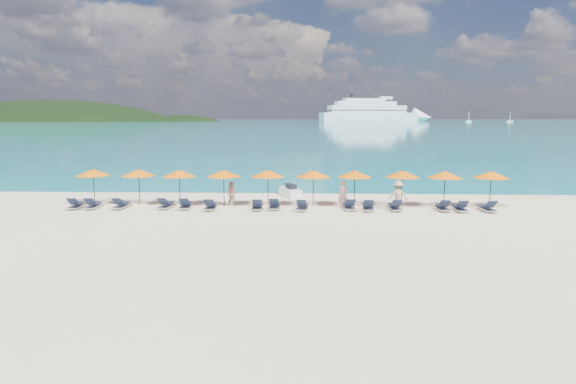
{
  "coord_description": "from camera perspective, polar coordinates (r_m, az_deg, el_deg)",
  "views": [
    {
      "loc": [
        1.08,
        -24.12,
        5.46
      ],
      "look_at": [
        0.0,
        3.0,
        1.2
      ],
      "focal_mm": 30.0,
      "sensor_mm": 36.0,
      "label": 1
    }
  ],
  "objects": [
    {
      "name": "lounger_1",
      "position": [
        31.13,
        -22.1,
        -1.4
      ],
      "size": [
        0.75,
        1.74,
        0.66
      ],
      "rotation": [
        0.0,
        0.0,
        0.08
      ],
      "color": "silver",
      "rests_on": "ground"
    },
    {
      "name": "sailboat_far",
      "position": [
        545.04,
        24.8,
        7.65
      ],
      "size": [
        5.83,
        1.94,
        10.69
      ],
      "color": "white",
      "rests_on": "ground"
    },
    {
      "name": "umbrella_5",
      "position": [
        29.36,
        3.02,
        2.17
      ],
      "size": [
        2.1,
        2.1,
        2.28
      ],
      "color": "black",
      "rests_on": "ground"
    },
    {
      "name": "cruise_ship",
      "position": [
        539.4,
        10.68,
        9.17
      ],
      "size": [
        128.72,
        52.41,
        35.57
      ],
      "rotation": [
        0.0,
        0.0,
        0.26
      ],
      "color": "white",
      "rests_on": "ground"
    },
    {
      "name": "lounger_14",
      "position": [
        30.32,
        22.54,
        -1.69
      ],
      "size": [
        0.69,
        1.73,
        0.66
      ],
      "rotation": [
        0.0,
        0.0,
        0.04
      ],
      "color": "silver",
      "rests_on": "ground"
    },
    {
      "name": "umbrella_7",
      "position": [
        30.05,
        13.41,
        2.1
      ],
      "size": [
        2.1,
        2.1,
        2.28
      ],
      "color": "black",
      "rests_on": "ground"
    },
    {
      "name": "lounger_3",
      "position": [
        29.83,
        -14.22,
        -1.44
      ],
      "size": [
        0.77,
        1.75,
        0.66
      ],
      "rotation": [
        0.0,
        0.0,
        -0.09
      ],
      "color": "silver",
      "rests_on": "ground"
    },
    {
      "name": "beachgoer_c",
      "position": [
        28.98,
        12.9,
        -0.41
      ],
      "size": [
        1.15,
        0.57,
        1.75
      ],
      "primitive_type": "imported",
      "rotation": [
        0.0,
        0.0,
        3.1
      ],
      "color": "tan",
      "rests_on": "ground"
    },
    {
      "name": "lounger_4",
      "position": [
        29.48,
        -12.03,
        -1.48
      ],
      "size": [
        0.76,
        1.75,
        0.66
      ],
      "rotation": [
        0.0,
        0.0,
        0.09
      ],
      "color": "silver",
      "rests_on": "ground"
    },
    {
      "name": "sailboat_near",
      "position": [
        518.79,
        20.62,
        7.87
      ],
      "size": [
        5.86,
        1.95,
        10.74
      ],
      "color": "white",
      "rests_on": "ground"
    },
    {
      "name": "lounger_10",
      "position": [
        28.67,
        9.48,
        -1.7
      ],
      "size": [
        0.76,
        1.75,
        0.66
      ],
      "rotation": [
        0.0,
        0.0,
        -0.09
      ],
      "color": "silver",
      "rests_on": "ground"
    },
    {
      "name": "lounger_7",
      "position": [
        28.7,
        -1.62,
        -1.57
      ],
      "size": [
        0.63,
        1.7,
        0.66
      ],
      "rotation": [
        0.0,
        0.0,
        -0.0
      ],
      "color": "silver",
      "rests_on": "ground"
    },
    {
      "name": "umbrella_4",
      "position": [
        29.49,
        -2.4,
        2.21
      ],
      "size": [
        2.1,
        2.1,
        2.28
      ],
      "color": "black",
      "rests_on": "ground"
    },
    {
      "name": "umbrella_3",
      "position": [
        29.77,
        -7.64,
        2.2
      ],
      "size": [
        2.1,
        2.1,
        2.28
      ],
      "color": "black",
      "rests_on": "ground"
    },
    {
      "name": "umbrella_0",
      "position": [
        32.42,
        -22.11,
        2.17
      ],
      "size": [
        2.1,
        2.1,
        2.28
      ],
      "color": "black",
      "rests_on": "ground"
    },
    {
      "name": "beachgoer_b",
      "position": [
        29.9,
        -6.66,
        -0.21
      ],
      "size": [
        0.81,
        0.61,
        1.49
      ],
      "primitive_type": "imported",
      "rotation": [
        0.0,
        0.0,
        -0.3
      ],
      "color": "tan",
      "rests_on": "ground"
    },
    {
      "name": "lounger_9",
      "position": [
        28.74,
        7.22,
        -1.63
      ],
      "size": [
        0.77,
        1.75,
        0.66
      ],
      "rotation": [
        0.0,
        0.0,
        0.09
      ],
      "color": "silver",
      "rests_on": "ground"
    },
    {
      "name": "lounger_2",
      "position": [
        30.58,
        -19.12,
        -1.41
      ],
      "size": [
        0.67,
        1.72,
        0.66
      ],
      "rotation": [
        0.0,
        0.0,
        -0.03
      ],
      "color": "silver",
      "rests_on": "ground"
    },
    {
      "name": "lounger_5",
      "position": [
        28.86,
        -9.12,
        -1.63
      ],
      "size": [
        0.66,
        1.71,
        0.66
      ],
      "rotation": [
        0.0,
        0.0,
        0.02
      ],
      "color": "silver",
      "rests_on": "ground"
    },
    {
      "name": "umbrella_9",
      "position": [
        31.38,
        22.96,
        1.91
      ],
      "size": [
        2.1,
        2.1,
        2.28
      ],
      "color": "black",
      "rests_on": "ground"
    },
    {
      "name": "lounger_0",
      "position": [
        31.56,
        -23.78,
        -1.38
      ],
      "size": [
        0.78,
        1.75,
        0.66
      ],
      "rotation": [
        0.0,
        0.0,
        0.1
      ],
      "color": "silver",
      "rests_on": "ground"
    },
    {
      "name": "umbrella_2",
      "position": [
        30.32,
        -12.79,
        2.18
      ],
      "size": [
        2.1,
        2.1,
        2.28
      ],
      "color": "black",
      "rests_on": "ground"
    },
    {
      "name": "lounger_13",
      "position": [
        29.78,
        19.71,
        -1.71
      ],
      "size": [
        0.69,
        1.73,
        0.66
      ],
      "rotation": [
        0.0,
        0.0,
        -0.04
      ],
      "color": "silver",
      "rests_on": "ground"
    },
    {
      "name": "ground",
      "position": [
        24.75,
        -0.28,
        -3.82
      ],
      "size": [
        1400.0,
        1400.0,
        0.0
      ],
      "primitive_type": "plane",
      "color": "beige"
    },
    {
      "name": "headland_main",
      "position": [
        640.91,
        -25.82,
        4.14
      ],
      "size": [
        374.0,
        242.0,
        126.5
      ],
      "color": "black",
      "rests_on": "ground"
    },
    {
      "name": "umbrella_6",
      "position": [
        29.55,
        7.92,
        2.14
      ],
      "size": [
        2.1,
        2.1,
        2.28
      ],
      "color": "black",
      "rests_on": "ground"
    },
    {
      "name": "lounger_6",
      "position": [
        28.52,
        -3.65,
        -1.65
      ],
      "size": [
        0.77,
        1.75,
        0.66
      ],
      "rotation": [
        0.0,
        0.0,
        0.09
      ],
      "color": "silver",
      "rests_on": "ground"
    },
    {
      "name": "lounger_11",
      "position": [
        28.98,
        12.51,
        -1.68
      ],
      "size": [
        0.68,
        1.72,
        0.66
      ],
      "rotation": [
        0.0,
        0.0,
        0.03
      ],
      "color": "silver",
      "rests_on": "ground"
    },
    {
      "name": "umbrella_8",
      "position": [
        30.47,
        18.12,
        1.99
      ],
      "size": [
        2.1,
        2.1,
        2.28
      ],
      "color": "black",
      "rests_on": "ground"
    },
    {
      "name": "jetski",
      "position": [
        33.38,
        0.27,
        0.09
      ],
      "size": [
        1.71,
        2.46,
        0.82
      ],
      "rotation": [
        0.0,
        0.0,
        0.41
      ],
      "color": "white",
      "rests_on": "ground"
    },
    {
      "name": "lounger_12",
      "position": [
        29.65,
        17.8,
        -1.66
      ],
      "size": [
        0.66,
        1.71,
        0.66
      ],
      "rotation": [
        0.0,
        0.0,
        -0.02
      ],
      "color": "silver",
      "rests_on": "ground"
    },
    {
      "name": "umbrella_1",
      "position": [
        31.31,
        -17.3,
        2.2
      ],
      "size": [
        2.1,
        2.1,
        2.28
      ],
      "color": "black",
      "rests_on": "ground"
    },
    {
      "name": "lounger_8",
      "position": [
        28.37,
        1.7,
        -1.69
      ],
      "size": [
        0.76,
        1.75,
        0.66
      ],
      "rotation": [
        0.0,
        0.0,
        -0.08
      ],
      "color": "silver",
      "rests_on": "ground"
    },
    {
      "name": "sea",
      "position": [
        684.14,
        2.21,
        8.45
      ],
      "size": [
        1600.0,
        1300.0,
        0.01
      ],
      "primitive_type": "cube",
      "color": "#1FA9B2",
      "rests_on": "ground"
    },
    {
      "name": "headland_small",
      "position": [
        604.7,
        -12.24,
        4.88
      ],
      "size": [
        162.0,
        126.0,
        85.5
      ],
      "color": "black",
      "rests_on": "ground"
    },
    {
      "name": "beachgoer_a",
      "position": [
        29.24,
        6.56,
        -0.24
      ],
      "size": [
        0.62,
        0.42,
        1.67
      ],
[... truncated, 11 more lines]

